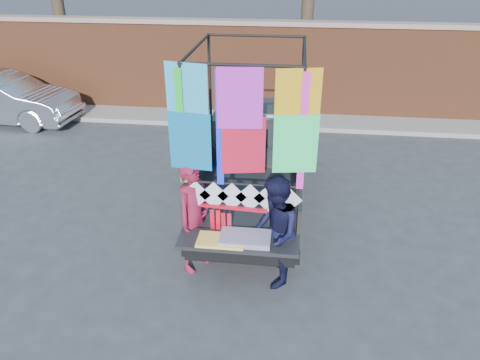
# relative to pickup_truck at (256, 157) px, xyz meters

# --- Properties ---
(ground) EXTENTS (90.00, 90.00, 0.00)m
(ground) POSITION_rel_pickup_truck_xyz_m (-0.11, -2.16, -0.80)
(ground) COLOR #38383A
(ground) RESTS_ON ground
(brick_wall) EXTENTS (30.00, 0.45, 2.61)m
(brick_wall) POSITION_rel_pickup_truck_xyz_m (-0.11, 4.84, 0.53)
(brick_wall) COLOR brown
(brick_wall) RESTS_ON ground
(curb) EXTENTS (30.00, 1.20, 0.12)m
(curb) POSITION_rel_pickup_truck_xyz_m (-0.11, 4.14, -0.74)
(curb) COLOR gray
(curb) RESTS_ON ground
(pickup_truck) EXTENTS (2.00, 5.04, 3.17)m
(pickup_truck) POSITION_rel_pickup_truck_xyz_m (0.00, 0.00, 0.00)
(pickup_truck) COLOR black
(pickup_truck) RESTS_ON ground
(sedan) EXTENTS (4.13, 1.71, 1.33)m
(sedan) POSITION_rel_pickup_truck_xyz_m (-7.21, 3.30, -0.13)
(sedan) COLOR silver
(sedan) RESTS_ON ground
(woman) EXTENTS (0.68, 0.77, 1.78)m
(woman) POSITION_rel_pickup_truck_xyz_m (-0.70, -2.43, 0.09)
(woman) COLOR maroon
(woman) RESTS_ON ground
(man) EXTENTS (0.76, 0.91, 1.69)m
(man) POSITION_rel_pickup_truck_xyz_m (0.49, -2.63, 0.05)
(man) COLOR black
(man) RESTS_ON ground
(streamer_bundle) EXTENTS (0.97, 0.12, 0.67)m
(streamer_bundle) POSITION_rel_pickup_truck_xyz_m (-0.21, -2.54, 0.15)
(streamer_bundle) COLOR red
(streamer_bundle) RESTS_ON ground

